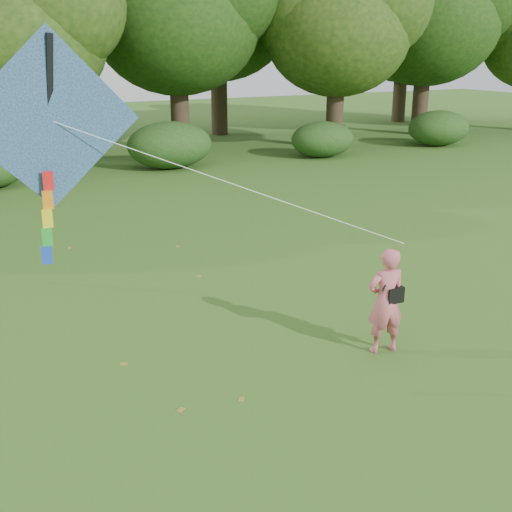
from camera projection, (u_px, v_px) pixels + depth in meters
name	position (u px, v px, depth m)	size (l,w,h in m)	color
ground	(383.00, 375.00, 9.78)	(100.00, 100.00, 0.00)	#265114
man_kite_flyer	(386.00, 301.00, 10.28)	(0.65, 0.42, 1.77)	#C35C68
crossbody_bag	(393.00, 294.00, 10.27)	(0.43, 0.20, 0.71)	black
flying_kite	(51.00, 124.00, 8.42)	(6.19, 1.65, 3.23)	#2635A6
tree_line	(98.00, 25.00, 28.12)	(54.70, 15.30, 9.48)	#3A2D1E
shrub_band	(79.00, 155.00, 24.11)	(39.15, 3.22, 1.88)	#264919
fallen_leaves	(228.00, 334.00, 11.15)	(10.42, 12.78, 0.01)	olive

